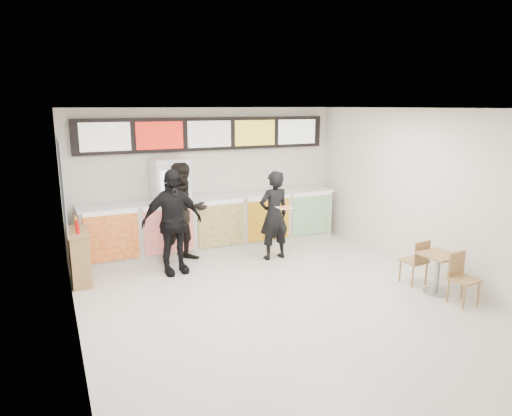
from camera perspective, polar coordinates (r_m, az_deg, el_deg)
floor at (r=7.38m, az=3.30°, el=-11.68°), size 7.00×7.00×0.00m
ceiling at (r=6.72m, az=3.63°, el=12.32°), size 7.00×7.00×0.00m
wall_back at (r=10.06m, az=-5.98°, el=3.82°), size 6.00×0.00×6.00m
wall_left at (r=6.12m, az=-22.20°, el=-2.86°), size 0.00×7.00×7.00m
wall_right at (r=8.69m, az=21.20°, el=1.62°), size 0.00×7.00×7.00m
service_counter at (r=9.87m, az=-5.09°, el=-1.84°), size 5.56×0.77×1.14m
menu_board at (r=9.88m, az=-5.94°, el=9.20°), size 5.50×0.14×0.70m
drinks_fridge at (r=9.52m, az=-10.47°, el=0.11°), size 0.70×0.67×2.00m
mirror_panel at (r=8.47m, az=-23.12°, el=2.90°), size 0.01×2.00×1.50m
customer_main at (r=9.10m, az=2.26°, el=-0.94°), size 0.69×0.48×1.79m
customer_left at (r=9.03m, az=-8.93°, el=-0.61°), size 1.08×0.91×1.98m
customer_mid at (r=8.43m, az=-10.44°, el=-1.74°), size 1.18×0.60×1.94m
pizza_slice at (r=8.65m, az=3.62°, el=0.10°), size 0.36×0.36×0.02m
cafe_table at (r=8.10m, az=21.80°, el=-6.75°), size 0.59×1.40×0.81m
condiment_ledge at (r=8.54m, az=-21.20°, el=-5.63°), size 0.34×0.85×1.13m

